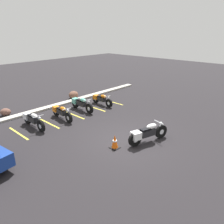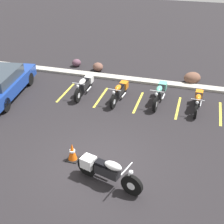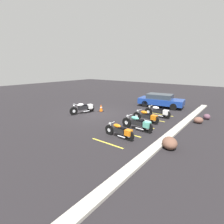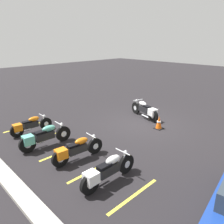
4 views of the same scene
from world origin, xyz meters
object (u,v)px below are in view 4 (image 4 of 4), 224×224
Objects in this scene: motorcycle_white_featured at (145,110)px; parked_bike_0 at (107,171)px; parked_bike_1 at (76,150)px; parked_bike_2 at (43,137)px; traffic_cone at (159,123)px; parked_bike_3 at (30,125)px.

motorcycle_white_featured reaches higher than parked_bike_0.
parked_bike_1 is 0.94× the size of parked_bike_2.
traffic_cone is (1.38, -4.87, -0.15)m from parked_bike_0.
parked_bike_1 is at bearing -76.89° from parked_bike_2.
parked_bike_1 is (1.78, -0.13, -0.01)m from parked_bike_0.
parked_bike_2 is at bearing 66.45° from traffic_cone.
parked_bike_3 is at bearing 81.84° from motorcycle_white_featured.
parked_bike_1 is 3.51m from parked_bike_3.
traffic_cone is at bearing 16.43° from parked_bike_0.
parked_bike_2 reaches higher than traffic_cone.
traffic_cone is at bearing 167.55° from motorcycle_white_featured.
motorcycle_white_featured is 1.12× the size of parked_bike_3.
parked_bike_0 reaches higher than traffic_cone.
parked_bike_0 is 0.97× the size of parked_bike_2.
motorcycle_white_featured reaches higher than parked_bike_3.
parked_bike_3 is (5.29, -0.02, -0.04)m from parked_bike_0.
parked_bike_2 is at bearing -94.53° from parked_bike_3.
parked_bike_1 is 1.83m from parked_bike_2.
motorcycle_white_featured is 1.07× the size of parked_bike_1.
parked_bike_2 reaches higher than parked_bike_3.
motorcycle_white_featured reaches higher than traffic_cone.
parked_bike_2 is 1.12× the size of parked_bike_3.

